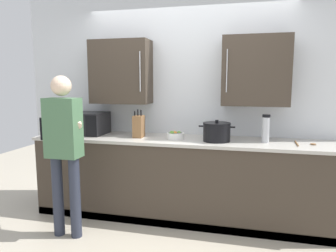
% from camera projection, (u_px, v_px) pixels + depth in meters
% --- Properties ---
extents(ground_plane, '(9.17, 9.17, 0.00)m').
position_uv_depth(ground_plane, '(169.00, 244.00, 3.09)').
color(ground_plane, '#B7AD99').
extents(back_wall_tiled, '(4.30, 0.44, 2.85)m').
position_uv_depth(back_wall_tiled, '(187.00, 91.00, 3.82)').
color(back_wall_tiled, silver).
rests_on(back_wall_tiled, ground_plane).
extents(counter_unit, '(3.48, 0.68, 0.95)m').
position_uv_depth(counter_unit, '(181.00, 179.00, 3.64)').
color(counter_unit, '#3D3328').
rests_on(counter_unit, ground_plane).
extents(microwave_oven, '(0.52, 0.77, 0.27)m').
position_uv_depth(microwave_oven, '(83.00, 123.00, 3.89)').
color(microwave_oven, black).
rests_on(microwave_oven, counter_unit).
extents(stock_pot, '(0.40, 0.30, 0.24)m').
position_uv_depth(stock_pot, '(217.00, 132.00, 3.41)').
color(stock_pot, black).
rests_on(stock_pot, counter_unit).
extents(wooden_spoon, '(0.20, 0.26, 0.02)m').
position_uv_depth(wooden_spoon, '(304.00, 144.00, 3.24)').
color(wooden_spoon, brown).
rests_on(wooden_spoon, counter_unit).
extents(knife_block, '(0.11, 0.15, 0.34)m').
position_uv_depth(knife_block, '(139.00, 126.00, 3.65)').
color(knife_block, brown).
rests_on(knife_block, counter_unit).
extents(thermos_flask, '(0.08, 0.08, 0.31)m').
position_uv_depth(thermos_flask, '(266.00, 129.00, 3.32)').
color(thermos_flask, '#B7BABF').
rests_on(thermos_flask, counter_unit).
extents(fruit_bowl, '(0.20, 0.20, 0.10)m').
position_uv_depth(fruit_bowl, '(175.00, 135.00, 3.56)').
color(fruit_bowl, white).
rests_on(fruit_bowl, counter_unit).
extents(person_figure, '(0.44, 0.58, 1.67)m').
position_uv_depth(person_figure, '(64.00, 142.00, 3.13)').
color(person_figure, '#282D3D').
rests_on(person_figure, ground_plane).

